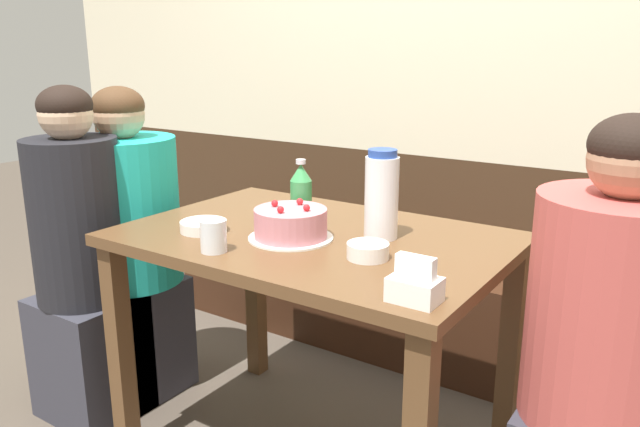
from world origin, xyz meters
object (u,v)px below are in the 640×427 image
(person_teal_shirt, at_px, (82,271))
(glass_water_tall, at_px, (213,236))
(bowl_soup_white, at_px, (368,251))
(soju_bottle, at_px, (301,193))
(napkin_holder, at_px, (415,285))
(person_grey_tee, at_px, (130,247))
(bowl_rice_small, at_px, (204,226))
(bench_seat, at_px, (424,309))
(birthday_cake, at_px, (291,224))
(person_pale_blue_shirt, at_px, (604,368))
(water_pitcher, at_px, (382,195))

(person_teal_shirt, bearing_deg, glass_water_tall, -4.71)
(bowl_soup_white, distance_m, glass_water_tall, 0.42)
(soju_bottle, height_order, glass_water_tall, soju_bottle)
(napkin_holder, relative_size, glass_water_tall, 1.24)
(bowl_soup_white, bearing_deg, person_grey_tee, 175.61)
(bowl_rice_small, bearing_deg, bench_seat, 73.60)
(soju_bottle, bearing_deg, bowl_rice_small, -128.85)
(bench_seat, bearing_deg, glass_water_tall, -96.77)
(birthday_cake, relative_size, person_pale_blue_shirt, 0.21)
(birthday_cake, distance_m, soju_bottle, 0.18)
(bench_seat, xyz_separation_m, glass_water_tall, (-0.13, -1.12, 0.59))
(napkin_holder, relative_size, person_pale_blue_shirt, 0.09)
(napkin_holder, bearing_deg, bowl_soup_white, 139.69)
(person_grey_tee, bearing_deg, person_pale_blue_shirt, 0.85)
(birthday_cake, relative_size, bowl_soup_white, 2.21)
(bench_seat, height_order, birthday_cake, birthday_cake)
(water_pitcher, distance_m, bowl_rice_small, 0.54)
(person_grey_tee, bearing_deg, napkin_holder, -11.97)
(napkin_holder, relative_size, person_teal_shirt, 0.09)
(person_teal_shirt, bearing_deg, birthday_cake, 10.90)
(soju_bottle, xyz_separation_m, napkin_holder, (0.57, -0.37, -0.06))
(bowl_rice_small, xyz_separation_m, person_grey_tee, (-0.53, 0.14, -0.20))
(soju_bottle, distance_m, person_pale_blue_shirt, 0.97)
(soju_bottle, distance_m, bowl_rice_small, 0.32)
(glass_water_tall, bearing_deg, water_pitcher, 49.25)
(bowl_rice_small, height_order, glass_water_tall, glass_water_tall)
(bench_seat, height_order, soju_bottle, soju_bottle)
(bowl_rice_small, distance_m, person_teal_shirt, 0.58)
(soju_bottle, height_order, bowl_rice_small, soju_bottle)
(bowl_rice_small, relative_size, person_grey_tee, 0.12)
(bench_seat, bearing_deg, birthday_cake, -91.79)
(soju_bottle, xyz_separation_m, person_pale_blue_shirt, (0.92, -0.07, -0.29))
(water_pitcher, bearing_deg, bowl_soup_white, -71.46)
(napkin_holder, xyz_separation_m, person_grey_tee, (-1.29, 0.27, -0.22))
(birthday_cake, distance_m, bowl_soup_white, 0.27)
(bench_seat, distance_m, birthday_cake, 1.08)
(napkin_holder, relative_size, bowl_rice_small, 0.79)
(water_pitcher, relative_size, person_grey_tee, 0.22)
(bowl_soup_white, distance_m, bowl_rice_small, 0.54)
(person_pale_blue_shirt, height_order, person_grey_tee, same)
(person_teal_shirt, distance_m, person_grey_tee, 0.21)
(bench_seat, relative_size, person_grey_tee, 2.13)
(water_pitcher, height_order, napkin_holder, water_pitcher)
(person_teal_shirt, bearing_deg, soju_bottle, 22.89)
(bench_seat, relative_size, bowl_rice_small, 17.82)
(soju_bottle, xyz_separation_m, bowl_rice_small, (-0.19, -0.24, -0.08))
(bench_seat, distance_m, person_teal_shirt, 1.38)
(water_pitcher, xyz_separation_m, soju_bottle, (-0.28, -0.00, -0.03))
(bench_seat, relative_size, person_teal_shirt, 2.10)
(birthday_cake, bearing_deg, person_grey_tee, 175.95)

